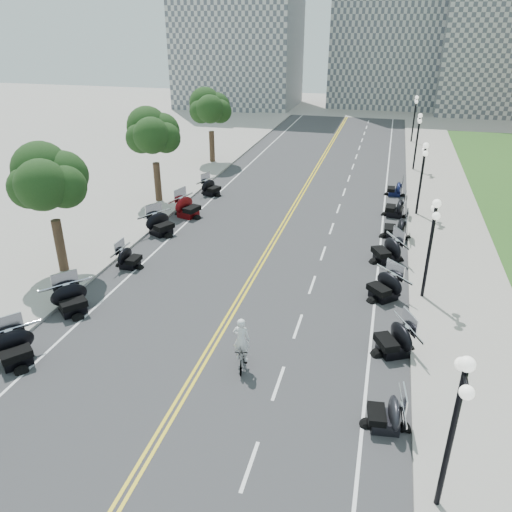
# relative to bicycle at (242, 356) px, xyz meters

# --- Properties ---
(ground) EXTENTS (160.00, 160.00, 0.00)m
(ground) POSITION_rel_bicycle_xyz_m (-1.60, 3.41, -0.51)
(ground) COLOR gray
(road) EXTENTS (16.00, 90.00, 0.01)m
(road) POSITION_rel_bicycle_xyz_m (-1.60, 13.41, -0.50)
(road) COLOR #333335
(road) RESTS_ON ground
(centerline_yellow_a) EXTENTS (0.12, 90.00, 0.00)m
(centerline_yellow_a) POSITION_rel_bicycle_xyz_m (-1.72, 13.41, -0.49)
(centerline_yellow_a) COLOR yellow
(centerline_yellow_a) RESTS_ON road
(centerline_yellow_b) EXTENTS (0.12, 90.00, 0.00)m
(centerline_yellow_b) POSITION_rel_bicycle_xyz_m (-1.48, 13.41, -0.49)
(centerline_yellow_b) COLOR yellow
(centerline_yellow_b) RESTS_ON road
(edge_line_north) EXTENTS (0.12, 90.00, 0.00)m
(edge_line_north) POSITION_rel_bicycle_xyz_m (4.80, 13.41, -0.49)
(edge_line_north) COLOR white
(edge_line_north) RESTS_ON road
(edge_line_south) EXTENTS (0.12, 90.00, 0.00)m
(edge_line_south) POSITION_rel_bicycle_xyz_m (-8.00, 13.41, -0.49)
(edge_line_south) COLOR white
(edge_line_south) RESTS_ON road
(lane_dash_4) EXTENTS (0.12, 2.00, 0.00)m
(lane_dash_4) POSITION_rel_bicycle_xyz_m (1.60, -4.59, -0.49)
(lane_dash_4) COLOR white
(lane_dash_4) RESTS_ON road
(lane_dash_5) EXTENTS (0.12, 2.00, 0.00)m
(lane_dash_5) POSITION_rel_bicycle_xyz_m (1.60, -0.59, -0.49)
(lane_dash_5) COLOR white
(lane_dash_5) RESTS_ON road
(lane_dash_6) EXTENTS (0.12, 2.00, 0.00)m
(lane_dash_6) POSITION_rel_bicycle_xyz_m (1.60, 3.41, -0.49)
(lane_dash_6) COLOR white
(lane_dash_6) RESTS_ON road
(lane_dash_7) EXTENTS (0.12, 2.00, 0.00)m
(lane_dash_7) POSITION_rel_bicycle_xyz_m (1.60, 7.41, -0.49)
(lane_dash_7) COLOR white
(lane_dash_7) RESTS_ON road
(lane_dash_8) EXTENTS (0.12, 2.00, 0.00)m
(lane_dash_8) POSITION_rel_bicycle_xyz_m (1.60, 11.41, -0.49)
(lane_dash_8) COLOR white
(lane_dash_8) RESTS_ON road
(lane_dash_9) EXTENTS (0.12, 2.00, 0.00)m
(lane_dash_9) POSITION_rel_bicycle_xyz_m (1.60, 15.41, -0.49)
(lane_dash_9) COLOR white
(lane_dash_9) RESTS_ON road
(lane_dash_10) EXTENTS (0.12, 2.00, 0.00)m
(lane_dash_10) POSITION_rel_bicycle_xyz_m (1.60, 19.41, -0.49)
(lane_dash_10) COLOR white
(lane_dash_10) RESTS_ON road
(lane_dash_11) EXTENTS (0.12, 2.00, 0.00)m
(lane_dash_11) POSITION_rel_bicycle_xyz_m (1.60, 23.41, -0.49)
(lane_dash_11) COLOR white
(lane_dash_11) RESTS_ON road
(lane_dash_12) EXTENTS (0.12, 2.00, 0.00)m
(lane_dash_12) POSITION_rel_bicycle_xyz_m (1.60, 27.41, -0.49)
(lane_dash_12) COLOR white
(lane_dash_12) RESTS_ON road
(lane_dash_13) EXTENTS (0.12, 2.00, 0.00)m
(lane_dash_13) POSITION_rel_bicycle_xyz_m (1.60, 31.41, -0.49)
(lane_dash_13) COLOR white
(lane_dash_13) RESTS_ON road
(lane_dash_14) EXTENTS (0.12, 2.00, 0.00)m
(lane_dash_14) POSITION_rel_bicycle_xyz_m (1.60, 35.41, -0.49)
(lane_dash_14) COLOR white
(lane_dash_14) RESTS_ON road
(lane_dash_15) EXTENTS (0.12, 2.00, 0.00)m
(lane_dash_15) POSITION_rel_bicycle_xyz_m (1.60, 39.41, -0.49)
(lane_dash_15) COLOR white
(lane_dash_15) RESTS_ON road
(lane_dash_16) EXTENTS (0.12, 2.00, 0.00)m
(lane_dash_16) POSITION_rel_bicycle_xyz_m (1.60, 43.41, -0.49)
(lane_dash_16) COLOR white
(lane_dash_16) RESTS_ON road
(lane_dash_17) EXTENTS (0.12, 2.00, 0.00)m
(lane_dash_17) POSITION_rel_bicycle_xyz_m (1.60, 47.41, -0.49)
(lane_dash_17) COLOR white
(lane_dash_17) RESTS_ON road
(lane_dash_18) EXTENTS (0.12, 2.00, 0.00)m
(lane_dash_18) POSITION_rel_bicycle_xyz_m (1.60, 51.41, -0.49)
(lane_dash_18) COLOR white
(lane_dash_18) RESTS_ON road
(lane_dash_19) EXTENTS (0.12, 2.00, 0.00)m
(lane_dash_19) POSITION_rel_bicycle_xyz_m (1.60, 55.41, -0.49)
(lane_dash_19) COLOR white
(lane_dash_19) RESTS_ON road
(sidewalk_north) EXTENTS (5.00, 90.00, 0.15)m
(sidewalk_north) POSITION_rel_bicycle_xyz_m (8.90, 13.41, -0.43)
(sidewalk_north) COLOR #9E9991
(sidewalk_north) RESTS_ON ground
(sidewalk_south) EXTENTS (5.00, 90.00, 0.15)m
(sidewalk_south) POSITION_rel_bicycle_xyz_m (-12.10, 13.41, -0.43)
(sidewalk_south) COLOR #9E9991
(sidewalk_south) RESTS_ON ground
(distant_block_a) EXTENTS (18.00, 14.00, 26.00)m
(distant_block_a) POSITION_rel_bicycle_xyz_m (-19.60, 65.41, 12.49)
(distant_block_a) COLOR gray
(distant_block_a) RESTS_ON ground
(distant_block_b) EXTENTS (16.00, 12.00, 30.00)m
(distant_block_b) POSITION_rel_bicycle_xyz_m (2.40, 71.41, 14.49)
(distant_block_b) COLOR gray
(distant_block_b) RESTS_ON ground
(street_lamp_1) EXTENTS (0.50, 1.20, 4.90)m
(street_lamp_1) POSITION_rel_bicycle_xyz_m (7.00, -4.59, 2.09)
(street_lamp_1) COLOR black
(street_lamp_1) RESTS_ON sidewalk_north
(street_lamp_2) EXTENTS (0.50, 1.20, 4.90)m
(street_lamp_2) POSITION_rel_bicycle_xyz_m (7.00, 7.41, 2.09)
(street_lamp_2) COLOR black
(street_lamp_2) RESTS_ON sidewalk_north
(street_lamp_3) EXTENTS (0.50, 1.20, 4.90)m
(street_lamp_3) POSITION_rel_bicycle_xyz_m (7.00, 19.41, 2.09)
(street_lamp_3) COLOR black
(street_lamp_3) RESTS_ON sidewalk_north
(street_lamp_4) EXTENTS (0.50, 1.20, 4.90)m
(street_lamp_4) POSITION_rel_bicycle_xyz_m (7.00, 31.41, 2.09)
(street_lamp_4) COLOR black
(street_lamp_4) RESTS_ON sidewalk_north
(street_lamp_5) EXTENTS (0.50, 1.20, 4.90)m
(street_lamp_5) POSITION_rel_bicycle_xyz_m (7.00, 43.41, 2.09)
(street_lamp_5) COLOR black
(street_lamp_5) RESTS_ON sidewalk_north
(tree_2) EXTENTS (4.80, 4.80, 9.20)m
(tree_2) POSITION_rel_bicycle_xyz_m (-11.60, 5.41, 4.24)
(tree_2) COLOR #235619
(tree_2) RESTS_ON sidewalk_south
(tree_3) EXTENTS (4.80, 4.80, 9.20)m
(tree_3) POSITION_rel_bicycle_xyz_m (-11.60, 17.41, 4.24)
(tree_3) COLOR #235619
(tree_3) RESTS_ON sidewalk_south
(tree_4) EXTENTS (4.80, 4.80, 9.20)m
(tree_4) POSITION_rel_bicycle_xyz_m (-11.60, 29.41, 4.24)
(tree_4) COLOR #235619
(tree_4) RESTS_ON sidewalk_south
(motorcycle_n_4) EXTENTS (2.00, 2.00, 1.26)m
(motorcycle_n_4) POSITION_rel_bicycle_xyz_m (5.50, -1.85, 0.12)
(motorcycle_n_4) COLOR black
(motorcycle_n_4) RESTS_ON road
(motorcycle_n_5) EXTENTS (2.79, 2.79, 1.45)m
(motorcycle_n_5) POSITION_rel_bicycle_xyz_m (5.69, 2.47, 0.22)
(motorcycle_n_5) COLOR black
(motorcycle_n_5) RESTS_ON road
(motorcycle_n_6) EXTENTS (2.95, 2.95, 1.46)m
(motorcycle_n_6) POSITION_rel_bicycle_xyz_m (5.17, 6.94, 0.22)
(motorcycle_n_6) COLOR black
(motorcycle_n_6) RESTS_ON road
(motorcycle_n_7) EXTENTS (2.98, 2.98, 1.54)m
(motorcycle_n_7) POSITION_rel_bicycle_xyz_m (5.17, 11.23, 0.26)
(motorcycle_n_7) COLOR black
(motorcycle_n_7) RESTS_ON road
(motorcycle_n_8) EXTENTS (2.16, 2.16, 1.49)m
(motorcycle_n_8) POSITION_rel_bicycle_xyz_m (5.61, 14.84, 0.24)
(motorcycle_n_8) COLOR black
(motorcycle_n_8) RESTS_ON road
(motorcycle_n_9) EXTENTS (2.18, 2.18, 1.42)m
(motorcycle_n_9) POSITION_rel_bicycle_xyz_m (5.54, 18.85, 0.21)
(motorcycle_n_9) COLOR black
(motorcycle_n_9) RESTS_ON road
(motorcycle_n_10) EXTENTS (1.78, 1.78, 1.24)m
(motorcycle_n_10) POSITION_rel_bicycle_xyz_m (5.46, 23.58, 0.11)
(motorcycle_n_10) COLOR black
(motorcycle_n_10) RESTS_ON road
(motorcycle_s_4) EXTENTS (3.00, 3.00, 1.49)m
(motorcycle_s_4) POSITION_rel_bicycle_xyz_m (-8.71, -2.04, 0.24)
(motorcycle_s_4) COLOR black
(motorcycle_s_4) RESTS_ON road
(motorcycle_s_5) EXTENTS (3.00, 3.00, 1.49)m
(motorcycle_s_5) POSITION_rel_bicycle_xyz_m (-8.76, 1.89, 0.24)
(motorcycle_s_5) COLOR black
(motorcycle_s_5) RESTS_ON road
(motorcycle_s_6) EXTENTS (1.81, 1.81, 1.24)m
(motorcycle_s_6) POSITION_rel_bicycle_xyz_m (-8.45, 6.86, 0.11)
(motorcycle_s_6) COLOR black
(motorcycle_s_6) RESTS_ON road
(motorcycle_s_7) EXTENTS (2.98, 2.98, 1.54)m
(motorcycle_s_7) POSITION_rel_bicycle_xyz_m (-8.79, 11.67, 0.26)
(motorcycle_s_7) COLOR black
(motorcycle_s_7) RESTS_ON road
(motorcycle_s_8) EXTENTS (2.80, 2.80, 1.57)m
(motorcycle_s_8) POSITION_rel_bicycle_xyz_m (-8.31, 15.06, 0.28)
(motorcycle_s_8) COLOR #590A0C
(motorcycle_s_8) RESTS_ON road
(motorcycle_s_9) EXTENTS (2.46, 2.46, 1.35)m
(motorcycle_s_9) POSITION_rel_bicycle_xyz_m (-8.38, 20.03, 0.17)
(motorcycle_s_9) COLOR black
(motorcycle_s_9) RESTS_ON road
(bicycle) EXTENTS (0.84, 1.75, 1.01)m
(bicycle) POSITION_rel_bicycle_xyz_m (0.00, 0.00, 0.00)
(bicycle) COLOR #A51414
(bicycle) RESTS_ON road
(cyclist_rider) EXTENTS (0.68, 0.45, 1.86)m
(cyclist_rider) POSITION_rel_bicycle_xyz_m (0.00, 0.00, 1.44)
(cyclist_rider) COLOR white
(cyclist_rider) RESTS_ON bicycle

